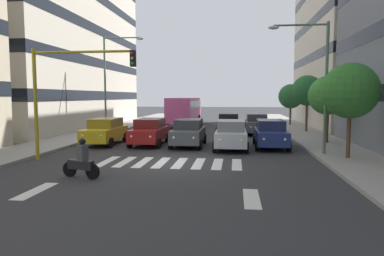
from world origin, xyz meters
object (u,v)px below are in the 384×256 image
car_0 (271,133)px  car_2 (189,132)px  street_lamp_left (316,73)px  street_tree_2 (307,91)px  street_tree_0 (350,91)px  car_4 (105,131)px  car_row2_1 (229,123)px  motorcycle_with_rider (81,162)px  bus_behind_traffic (185,108)px  street_tree_3 (291,96)px  street_tree_1 (328,96)px  car_row2_0 (256,124)px  street_lamp_right (111,74)px  car_3 (150,131)px  traffic_light_gantry (64,84)px  car_1 (231,134)px

car_0 → car_2: bearing=-1.0°
street_lamp_left → street_tree_2: 12.21m
street_tree_0 → street_tree_2: (-0.57, -13.30, 0.23)m
car_4 → car_row2_1: 11.21m
motorcycle_with_rider → street_tree_0: 12.87m
car_2 → street_tree_2: size_ratio=0.92×
car_2 → bus_behind_traffic: 16.58m
car_2 → street_tree_3: (-8.80, -16.59, 2.28)m
motorcycle_with_rider → street_tree_1: street_tree_1 is taller
car_row2_0 → street_lamp_right: 12.83m
car_0 → street_tree_3: size_ratio=1.03×
car_3 → traffic_light_gantry: traffic_light_gantry is taller
car_1 → street_tree_3: street_tree_3 is taller
street_tree_0 → car_3: bearing=-21.5°
bus_behind_traffic → street_lamp_right: bearing=64.5°
bus_behind_traffic → car_2: bearing=99.0°
car_row2_0 → street_tree_0: 12.69m
car_row2_0 → street_tree_0: size_ratio=0.95×
car_2 → car_3: same height
car_3 → street_tree_1: 11.85m
car_0 → car_2: size_ratio=1.00×
car_2 → car_row2_1: same height
car_row2_0 → traffic_light_gantry: size_ratio=0.81×
street_tree_3 → car_2: bearing=62.0°
car_2 → street_lamp_left: 8.44m
car_row2_1 → bus_behind_traffic: bus_behind_traffic is taller
street_tree_2 → car_row2_1: bearing=10.1°
motorcycle_with_rider → street_lamp_right: size_ratio=0.21×
street_tree_1 → car_row2_0: bearing=-55.1°
street_lamp_left → car_row2_0: bearing=-77.2°
street_lamp_left → car_4: bearing=-13.1°
motorcycle_with_rider → street_tree_2: (-12.03, -18.48, 3.01)m
bus_behind_traffic → car_row2_1: bearing=120.9°
car_3 → street_tree_2: size_ratio=0.92×
motorcycle_with_rider → street_lamp_left: 12.55m
car_3 → street_tree_0: 12.18m
car_row2_1 → motorcycle_with_rider: (5.35, 17.29, -0.24)m
car_row2_1 → street_tree_1: size_ratio=1.02×
car_1 → car_3: 5.43m
car_3 → street_lamp_right: 8.77m
car_0 → street_tree_0: size_ratio=0.95×
street_lamp_right → motorcycle_with_rider: bearing=105.7°
car_0 → street_tree_3: 17.23m
bus_behind_traffic → street_tree_2: (-11.66, 7.14, 1.80)m
car_3 → street_tree_0: (-11.09, 4.36, 2.55)m
car_1 → car_4: (8.29, -1.05, 0.00)m
car_1 → street_tree_0: street_tree_0 is taller
car_4 → traffic_light_gantry: size_ratio=0.81×
street_lamp_right → street_tree_0: street_lamp_right is taller
motorcycle_with_rider → street_tree_2: 22.25m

